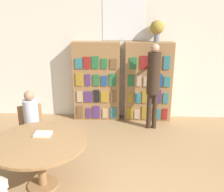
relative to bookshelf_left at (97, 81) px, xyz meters
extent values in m
cube|color=silver|center=(0.58, 0.19, 0.61)|extent=(6.40, 0.06, 3.00)
cube|color=white|center=(0.58, 0.16, 1.46)|extent=(0.90, 0.01, 1.10)
cube|color=olive|center=(0.00, 0.00, 0.00)|extent=(1.05, 0.32, 1.79)
cube|color=brown|center=(-0.39, -0.17, -0.69)|extent=(0.13, 0.02, 0.29)
cube|color=#4C2D6B|center=(-0.19, -0.17, -0.71)|extent=(0.11, 0.02, 0.24)
cube|color=#4C2D6B|center=(-0.01, -0.17, -0.68)|extent=(0.16, 0.02, 0.29)
cube|color=tan|center=(0.19, -0.17, -0.72)|extent=(0.11, 0.02, 0.23)
cube|color=#2D707A|center=(0.39, -0.17, -0.70)|extent=(0.13, 0.02, 0.26)
cube|color=tan|center=(-0.37, -0.17, -0.32)|extent=(0.13, 0.02, 0.25)
cube|color=#4C2D6B|center=(-0.19, -0.17, -0.32)|extent=(0.17, 0.02, 0.25)
cube|color=black|center=(0.00, -0.17, -0.30)|extent=(0.13, 0.02, 0.29)
cube|color=olive|center=(0.18, -0.17, -0.31)|extent=(0.15, 0.02, 0.26)
cube|color=brown|center=(0.38, -0.17, -0.30)|extent=(0.11, 0.02, 0.28)
cube|color=olive|center=(-0.38, -0.17, 0.09)|extent=(0.14, 0.02, 0.28)
cube|color=#4C2D6B|center=(-0.18, -0.17, 0.08)|extent=(0.11, 0.02, 0.26)
cube|color=#236638|center=(0.00, -0.17, 0.07)|extent=(0.14, 0.02, 0.25)
cube|color=navy|center=(0.18, -0.17, 0.06)|extent=(0.13, 0.02, 0.23)
cube|color=#236638|center=(0.37, -0.17, 0.08)|extent=(0.15, 0.02, 0.27)
cube|color=#2D707A|center=(-0.37, -0.17, 0.45)|extent=(0.16, 0.02, 0.22)
cube|color=maroon|center=(-0.20, -0.17, 0.46)|extent=(0.14, 0.02, 0.26)
cube|color=#236638|center=(-0.01, -0.17, 0.47)|extent=(0.15, 0.02, 0.27)
cube|color=#236638|center=(0.18, -0.17, 0.45)|extent=(0.13, 0.02, 0.22)
cube|color=brown|center=(0.39, -0.17, 0.45)|extent=(0.14, 0.02, 0.22)
cube|color=olive|center=(1.17, 0.00, 0.00)|extent=(1.05, 0.32, 1.79)
cube|color=olive|center=(0.77, -0.17, -0.70)|extent=(0.14, 0.02, 0.27)
cube|color=tan|center=(0.93, -0.17, -0.72)|extent=(0.12, 0.02, 0.22)
cube|color=olive|center=(1.09, -0.17, -0.68)|extent=(0.09, 0.02, 0.31)
cube|color=brown|center=(1.26, -0.17, -0.70)|extent=(0.13, 0.02, 0.26)
cube|color=#2D707A|center=(1.40, -0.17, -0.71)|extent=(0.11, 0.02, 0.25)
cube|color=maroon|center=(1.56, -0.17, -0.70)|extent=(0.11, 0.02, 0.26)
cube|color=olive|center=(0.77, -0.17, -0.33)|extent=(0.10, 0.02, 0.23)
cube|color=#2D707A|center=(0.94, -0.17, -0.33)|extent=(0.14, 0.02, 0.22)
cube|color=olive|center=(1.08, -0.17, -0.30)|extent=(0.09, 0.02, 0.29)
cube|color=black|center=(1.25, -0.17, -0.30)|extent=(0.09, 0.02, 0.28)
cube|color=#4C2D6B|center=(1.40, -0.17, -0.29)|extent=(0.10, 0.02, 0.31)
cube|color=#2D707A|center=(1.56, -0.17, -0.32)|extent=(0.12, 0.02, 0.24)
cube|color=#236638|center=(0.77, -0.17, 0.07)|extent=(0.13, 0.02, 0.26)
cube|color=tan|center=(0.93, -0.17, 0.08)|extent=(0.13, 0.02, 0.26)
cube|color=tan|center=(1.10, -0.17, 0.05)|extent=(0.09, 0.02, 0.22)
cube|color=navy|center=(1.25, -0.17, 0.08)|extent=(0.12, 0.02, 0.26)
cube|color=navy|center=(1.40, -0.17, 0.09)|extent=(0.12, 0.02, 0.28)
cube|color=#2D707A|center=(1.56, -0.17, 0.06)|extent=(0.14, 0.02, 0.23)
cube|color=#236638|center=(0.81, -0.17, 0.46)|extent=(0.15, 0.02, 0.25)
cube|color=maroon|center=(1.04, -0.17, 0.48)|extent=(0.15, 0.02, 0.29)
cube|color=brown|center=(1.29, -0.17, 0.49)|extent=(0.14, 0.02, 0.30)
cube|color=#2D707A|center=(1.53, -0.17, 0.48)|extent=(0.14, 0.02, 0.30)
cylinder|color=slate|center=(1.30, 0.00, 0.99)|extent=(0.12, 0.12, 0.19)
sphere|color=olive|center=(1.30, 0.00, 1.21)|extent=(0.29, 0.29, 0.29)
cylinder|color=olive|center=(-0.54, -2.57, -0.88)|extent=(0.44, 0.44, 0.03)
cylinder|color=olive|center=(-0.54, -2.57, -0.53)|extent=(0.12, 0.12, 0.66)
cylinder|color=olive|center=(-0.54, -2.57, -0.18)|extent=(1.34, 1.34, 0.04)
cube|color=olive|center=(-0.94, -1.73, -0.48)|extent=(0.53, 0.53, 0.04)
cube|color=olive|center=(-1.02, -1.57, -0.24)|extent=(0.38, 0.21, 0.45)
cylinder|color=olive|center=(-0.71, -1.81, -0.70)|extent=(0.04, 0.04, 0.39)
cylinder|color=olive|center=(-1.02, -1.96, -0.70)|extent=(0.04, 0.04, 0.39)
cylinder|color=olive|center=(-0.86, -1.51, -0.70)|extent=(0.04, 0.04, 0.39)
cylinder|color=olive|center=(-1.17, -1.65, -0.70)|extent=(0.04, 0.04, 0.39)
cube|color=#B2B7C6|center=(-0.88, -1.86, -0.40)|extent=(0.36, 0.39, 0.12)
cylinder|color=#B2B7C6|center=(-0.91, -1.79, -0.09)|extent=(0.24, 0.24, 0.50)
sphere|color=#A37A5B|center=(-0.91, -1.79, 0.24)|extent=(0.16, 0.16, 0.16)
cylinder|color=#B2B7C6|center=(-0.77, -1.93, -0.68)|extent=(0.10, 0.10, 0.43)
cylinder|color=#B2B7C6|center=(-0.89, -1.99, -0.68)|extent=(0.10, 0.10, 0.43)
cylinder|color=#332319|center=(1.16, -0.51, -0.50)|extent=(0.10, 0.10, 0.79)
cylinder|color=#332319|center=(1.28, -0.51, -0.50)|extent=(0.10, 0.10, 0.79)
cylinder|color=#332319|center=(1.22, -0.51, 0.32)|extent=(0.27, 0.27, 0.85)
sphere|color=tan|center=(1.22, -0.51, 0.84)|extent=(0.18, 0.18, 0.18)
cylinder|color=#332319|center=(1.31, -0.25, 0.54)|extent=(0.07, 0.30, 0.07)
cube|color=silver|center=(-0.53, -2.39, -0.14)|extent=(0.24, 0.18, 0.03)
camera|label=1|loc=(0.64, -5.74, 1.57)|focal=42.00mm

